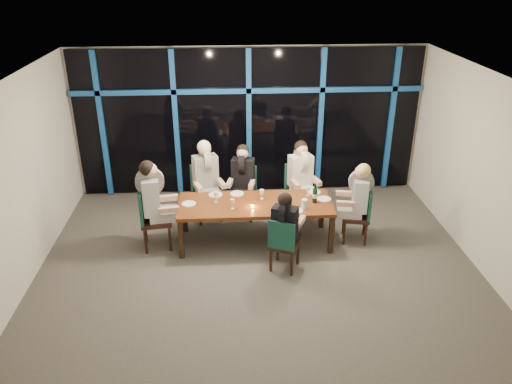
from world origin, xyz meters
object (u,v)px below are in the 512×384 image
chair_far_right (299,187)px  chair_near_mid (283,242)px  diner_near_mid (286,219)px  chair_end_left (150,216)px  chair_end_right (361,212)px  diner_end_left (153,192)px  chair_far_left (205,189)px  water_pitcher (304,204)px  diner_end_right (358,191)px  dining_table (255,207)px  diner_far_mid (243,172)px  diner_far_left (206,170)px  wine_bottle (315,195)px  chair_far_mid (244,189)px  diner_far_right (301,169)px

chair_far_right → chair_near_mid: 1.97m
chair_near_mid → diner_near_mid: (0.03, 0.07, 0.37)m
chair_end_left → chair_end_right: bearing=-97.9°
diner_end_left → chair_far_right: bearing=-76.0°
chair_far_left → water_pitcher: chair_far_left is taller
chair_near_mid → diner_end_right: 1.67m
dining_table → diner_near_mid: bearing=-64.1°
diner_far_mid → diner_end_right: diner_far_mid is taller
chair_end_left → diner_far_mid: size_ratio=1.12×
diner_far_left → wine_bottle: size_ratio=2.92×
chair_far_left → chair_far_right: chair_far_left is taller
chair_far_mid → diner_near_mid: 1.97m
chair_end_left → wine_bottle: 2.79m
chair_far_left → chair_end_left: (-0.90, -1.04, 0.01)m
wine_bottle → water_pitcher: size_ratio=2.00×
chair_far_right → chair_end_left: chair_end_left is taller
chair_far_right → diner_far_mid: bearing=167.8°
diner_end_right → diner_near_mid: (-1.33, -0.81, -0.06)m
chair_far_right → diner_end_left: diner_end_left is taller
chair_far_left → diner_far_right: (1.78, -0.08, 0.39)m
chair_far_left → diner_far_mid: diner_far_mid is taller
chair_end_left → wine_bottle: (2.77, 0.02, 0.28)m
chair_far_right → diner_near_mid: 1.92m
chair_end_left → diner_far_left: diner_far_left is taller
wine_bottle → water_pitcher: 0.32m
chair_end_right → wine_bottle: 0.88m
chair_far_left → wine_bottle: size_ratio=2.99×
diner_far_left → diner_far_right: diner_far_left is taller
diner_far_mid → diner_end_right: bearing=-14.1°
chair_far_mid → diner_end_left: bearing=-132.7°
chair_end_left → water_pitcher: 2.58m
chair_end_right → wine_bottle: size_ratio=2.78×
chair_near_mid → diner_end_right: size_ratio=0.96×
diner_far_right → diner_end_right: (0.83, -0.94, -0.04)m
chair_far_mid → chair_far_right: (1.04, -0.02, 0.02)m
chair_end_left → diner_end_right: diner_end_right is taller
dining_table → diner_end_left: diner_end_left is taller
dining_table → wine_bottle: bearing=-2.3°
chair_near_mid → chair_far_mid: bearing=-49.8°
diner_far_mid → diner_end_left: 1.79m
chair_near_mid → chair_far_right: bearing=-80.3°
diner_end_right → diner_near_mid: size_ratio=1.06×
chair_far_left → diner_far_right: 1.83m
diner_far_left → diner_near_mid: bearing=-71.8°
chair_far_mid → diner_far_right: diner_far_right is taller
diner_far_right → water_pitcher: bearing=-111.3°
diner_far_left → water_pitcher: (1.64, -1.16, -0.17)m
wine_bottle → chair_end_left: bearing=-179.5°
diner_end_right → water_pitcher: (-0.95, -0.23, -0.10)m
chair_far_left → chair_far_mid: bearing=-15.5°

